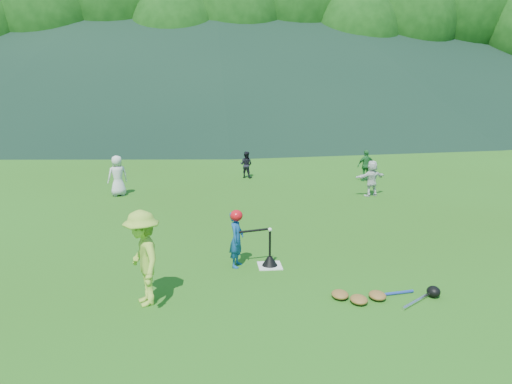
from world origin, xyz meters
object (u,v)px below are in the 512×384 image
adult_coach (143,258)px  equipment_pile (378,296)px  fielder_c (366,166)px  batter_child (237,239)px  fielder_a (118,176)px  batting_tee (270,260)px  fielder_b (246,165)px  home_plate (270,266)px  fielder_d (372,178)px

adult_coach → equipment_pile: 3.85m
fielder_c → adult_coach: bearing=44.2°
fielder_c → batter_child: bearing=46.8°
fielder_a → fielder_c: size_ratio=1.13×
batter_child → batting_tee: bearing=-76.9°
fielder_b → batting_tee: fielder_b is taller
home_plate → adult_coach: adult_coach is taller
fielder_d → batting_tee: bearing=37.9°
home_plate → batting_tee: 0.12m
batter_child → fielder_d: 7.06m
batter_child → equipment_pile: bearing=-108.4°
batter_child → home_plate: bearing=-76.9°
home_plate → fielder_b: 8.80m
batting_tee → fielder_d: bearing=54.8°
fielder_d → equipment_pile: size_ratio=0.61×
fielder_a → equipment_pile: fielder_a is taller
fielder_a → equipment_pile: bearing=97.9°
home_plate → adult_coach: bearing=-147.7°
home_plate → fielder_c: bearing=60.2°
fielder_c → equipment_pile: bearing=63.2°
equipment_pile → fielder_d: bearing=72.1°
fielder_c → batting_tee: size_ratio=1.62×
home_plate → batting_tee: size_ratio=0.66×
home_plate → batter_child: 0.83m
batter_child → adult_coach: 2.17m
batter_child → batting_tee: size_ratio=1.61×
batter_child → fielder_a: bearing=46.9°
fielder_d → batting_tee: 6.75m
home_plate → fielder_d: 6.76m
batter_child → fielder_d: size_ratio=0.99×
batting_tee → equipment_pile: (1.56, -1.65, -0.06)m
home_plate → fielder_a: (-3.85, 6.37, 0.61)m
equipment_pile → adult_coach: bearing=176.2°
fielder_b → home_plate: bearing=115.2°
home_plate → batter_child: batter_child is taller
fielder_b → adult_coach: bearing=103.3°
batter_child → fielder_b: size_ratio=1.13×
fielder_d → equipment_pile: 7.54m
fielder_a → fielder_d: fielder_a is taller
batter_child → fielder_a: fielder_a is taller
home_plate → fielder_c: (4.44, 7.75, 0.54)m
adult_coach → fielder_b: (2.52, 10.19, -0.29)m
batting_tee → equipment_pile: bearing=-46.6°
fielder_b → equipment_pile: bearing=124.0°
adult_coach → fielder_c: (6.65, 9.15, -0.22)m
fielder_b → batting_tee: bearing=115.2°
fielder_c → equipment_pile: (-2.88, -9.40, -0.48)m
adult_coach → equipment_pile: size_ratio=0.86×
home_plate → batting_tee: batting_tee is taller
batter_child → fielder_c: fielder_c is taller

